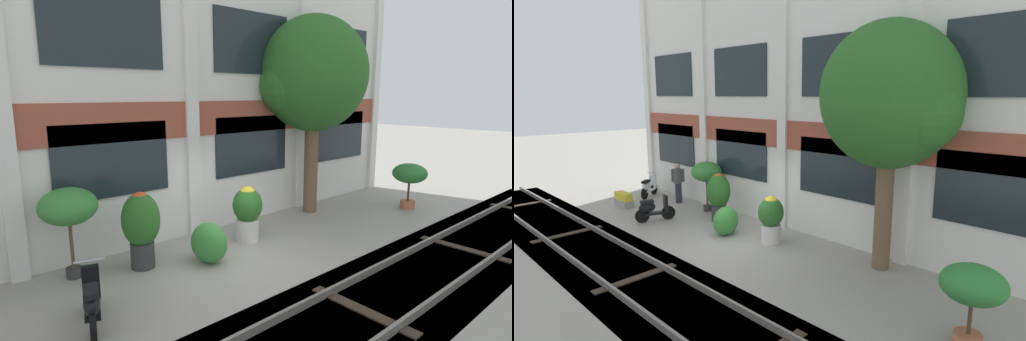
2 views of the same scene
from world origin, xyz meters
TOP-DOWN VIEW (x-y plane):
  - ground_plane at (0.00, 0.00)m, footprint 80.00×80.00m
  - apartment_facade at (0.00, 2.66)m, footprint 17.10×0.64m
  - rail_tracks at (-0.00, -2.89)m, footprint 24.74×2.80m
  - broadleaf_tree at (3.97, 1.75)m, footprint 3.48×3.31m
  - potted_plant_stone_basin at (0.75, 1.05)m, footprint 0.77×0.77m
  - potted_plant_fluted_column at (-2.02, 1.31)m, footprint 0.82×0.82m
  - potted_plant_terracotta_small at (6.69, -0.15)m, footprint 1.10×1.10m
  - potted_plant_tall_urn at (-3.32, 1.79)m, footprint 1.13×1.13m
  - potted_plant_square_trough at (-6.22, -0.13)m, footprint 1.04×0.42m
  - scooter_near_curb at (-6.86, 1.33)m, footprint 0.86×1.19m
  - scooter_second_parked at (-3.66, -0.29)m, footprint 0.66×1.34m
  - resident_by_doorway at (-5.12, 1.70)m, footprint 0.36×0.44m
  - topiary_hedge at (-0.77, 0.58)m, footprint 0.87×1.04m

SIDE VIEW (x-z plane):
  - rail_tracks at x=0.00m, z-range -0.35..0.08m
  - ground_plane at x=0.00m, z-range 0.00..0.00m
  - potted_plant_square_trough at x=-6.22m, z-range -0.01..0.54m
  - scooter_near_curb at x=-6.86m, z-range -0.05..0.93m
  - scooter_second_parked at x=-3.66m, z-range -0.05..0.93m
  - topiary_hedge at x=-0.77m, z-range 0.00..0.91m
  - potted_plant_stone_basin at x=0.75m, z-range 0.09..1.54m
  - resident_by_doorway at x=-5.12m, z-range 0.06..1.68m
  - potted_plant_fluted_column at x=-2.02m, z-range 0.15..1.85m
  - potted_plant_terracotta_small at x=6.69m, z-range 0.36..1.86m
  - potted_plant_tall_urn at x=-3.32m, z-range 0.54..2.44m
  - broadleaf_tree at x=3.97m, z-range 1.18..7.26m
  - apartment_facade at x=0.00m, z-range -0.03..8.80m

